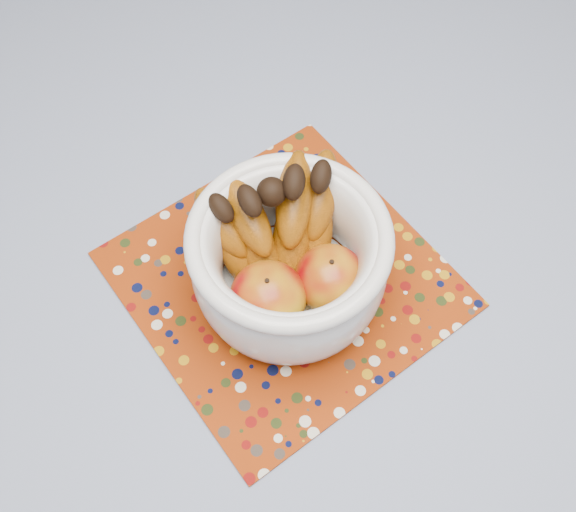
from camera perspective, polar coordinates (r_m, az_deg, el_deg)
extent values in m
plane|color=#2D2826|center=(1.51, 0.46, -17.02)|extent=(4.00, 4.00, 0.00)
cube|color=brown|center=(0.82, 0.82, -5.37)|extent=(1.20, 1.20, 0.04)
cylinder|color=brown|center=(1.54, 14.71, 11.19)|extent=(0.06, 0.06, 0.71)
cylinder|color=brown|center=(1.55, 20.09, -0.37)|extent=(0.03, 0.03, 0.40)
cube|color=slate|center=(0.79, 0.85, -4.62)|extent=(1.32, 1.32, 0.01)
cube|color=maroon|center=(0.80, -0.32, -1.96)|extent=(0.44, 0.44, 0.00)
cylinder|color=white|center=(0.79, 0.10, -2.87)|extent=(0.11, 0.11, 0.01)
cylinder|color=white|center=(0.78, 0.10, -2.50)|extent=(0.16, 0.16, 0.01)
torus|color=white|center=(0.69, 0.11, 1.56)|extent=(0.22, 0.22, 0.02)
ellipsoid|color=#750407|center=(0.72, -1.71, -3.52)|extent=(0.08, 0.08, 0.07)
ellipsoid|color=#750407|center=(0.74, 3.57, -1.89)|extent=(0.08, 0.08, 0.07)
sphere|color=black|center=(0.70, -1.40, 5.46)|extent=(0.03, 0.03, 0.03)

